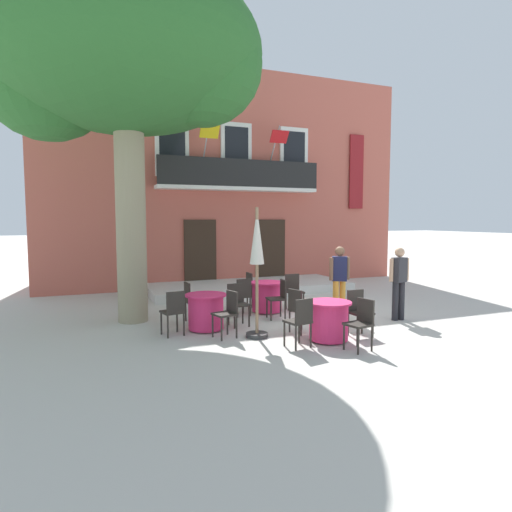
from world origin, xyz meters
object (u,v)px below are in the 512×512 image
Objects in this scene: cafe_chair_near_tree_1 at (299,308)px; cafe_chair_front_2 at (279,296)px; cafe_chair_middle_2 at (237,301)px; cafe_table_near_tree at (329,320)px; cafe_chair_near_tree_3 at (361,321)px; pedestrian_mid_plaza at (399,279)px; cafe_chair_front_3 at (294,289)px; cafe_chair_middle_0 at (174,310)px; cafe_table_middle at (206,311)px; ground_planter_left at (136,286)px; pedestrian_near_entrance at (339,278)px; cafe_chair_front_0 at (253,287)px; plane_tree at (122,57)px; cafe_chair_front_1 at (242,294)px; cafe_chair_middle_1 at (228,311)px; cafe_chair_near_tree_2 at (300,319)px; cafe_umbrella at (257,253)px; cafe_table_front at (267,297)px; cafe_chair_near_tree_0 at (358,309)px; cafe_chair_middle_3 at (192,299)px.

cafe_chair_front_2 is (0.18, 1.35, 0.00)m from cafe_chair_near_tree_1.
cafe_table_near_tree is at bearing -55.91° from cafe_chair_middle_2.
pedestrian_mid_plaza is at bearing 36.61° from cafe_chair_near_tree_3.
cafe_chair_front_3 is at bearing 131.57° from pedestrian_mid_plaza.
cafe_chair_middle_0 is 2.65m from cafe_chair_front_2.
cafe_table_middle reaches higher than ground_planter_left.
cafe_chair_front_2 is 0.54× the size of pedestrian_near_entrance.
ground_planter_left is 0.37× the size of pedestrian_mid_plaza.
pedestrian_near_entrance reaches higher than cafe_chair_near_tree_3.
cafe_chair_middle_2 is at bearing -120.98° from cafe_chair_front_0.
cafe_chair_near_tree_1 is at bearing -37.68° from plane_tree.
cafe_chair_front_1 is at bearing 151.60° from pedestrian_mid_plaza.
plane_tree is at bearing 113.06° from cafe_chair_middle_0.
cafe_chair_front_1 is at bearing 107.27° from cafe_chair_near_tree_3.
plane_tree is at bearing 128.01° from cafe_chair_middle_1.
cafe_chair_middle_2 is 1.00× the size of cafe_chair_front_0.
cafe_umbrella is (-0.45, 0.97, 1.14)m from cafe_chair_near_tree_2.
cafe_chair_middle_1 is 1.00× the size of cafe_chair_middle_2.
cafe_chair_near_tree_3 reaches higher than cafe_table_near_tree.
cafe_chair_middle_0 reaches higher than cafe_table_near_tree.
cafe_chair_front_2 is at bearing -55.57° from ground_planter_left.
cafe_umbrella is at bearing -49.45° from cafe_table_middle.
cafe_table_front is 1.92m from pedestrian_near_entrance.
cafe_chair_near_tree_0 is at bearing -58.88° from ground_planter_left.
cafe_chair_near_tree_2 is 2.53m from pedestrian_near_entrance.
cafe_chair_near_tree_2 is at bearing -114.74° from cafe_chair_front_3.
cafe_table_near_tree is at bearing -72.81° from cafe_chair_front_1.
cafe_umbrella is at bearing -177.82° from pedestrian_mid_plaza.
cafe_table_middle is at bearing 175.75° from pedestrian_near_entrance.
cafe_table_near_tree is 2.57m from cafe_table_middle.
cafe_chair_middle_3 is 4.74m from pedestrian_mid_plaza.
cafe_chair_near_tree_2 is 3.09m from cafe_table_front.
cafe_chair_middle_1 is (-1.94, 1.68, 0.00)m from cafe_chair_near_tree_3.
cafe_table_middle is at bearing -168.49° from cafe_chair_front_2.
cafe_chair_near_tree_2 reaches higher than cafe_table_middle.
cafe_chair_near_tree_0 is 3.56m from cafe_chair_front_0.
cafe_chair_front_0 is at bearing 46.33° from cafe_table_middle.
cafe_chair_middle_1 and cafe_chair_middle_3 have the same top height.
pedestrian_mid_plaza reaches higher than ground_planter_left.
cafe_chair_near_tree_2 is 2.96m from cafe_chair_middle_3.
pedestrian_mid_plaza is (5.06, -0.55, 0.42)m from cafe_chair_middle_0.
cafe_chair_middle_3 is 0.54× the size of pedestrian_near_entrance.
cafe_chair_middle_3 and cafe_chair_front_3 have the same top height.
cafe_chair_near_tree_2 is 2.56m from cafe_chair_middle_0.
cafe_chair_near_tree_3 is at bearing -40.87° from cafe_chair_middle_1.
cafe_chair_middle_2 is at bearing 13.69° from cafe_chair_middle_0.
cafe_chair_front_1 is at bearing -165.66° from cafe_table_front.
cafe_table_front is at bearing 27.68° from cafe_chair_middle_0.
cafe_table_middle is 2.88m from cafe_chair_front_3.
cafe_chair_middle_3 is at bearing 136.50° from cafe_chair_near_tree_1.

